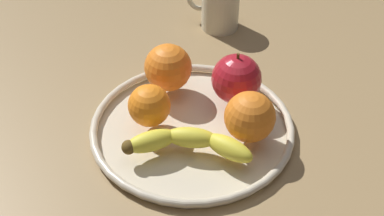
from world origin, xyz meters
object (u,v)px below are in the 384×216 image
object	(u,v)px
banana	(188,142)
ambient_mug	(219,6)
apple	(236,79)
fruit_bowl	(192,127)
orange_center	(250,117)
orange_back_right	(149,105)
orange_front_left	(168,67)

from	to	relation	value
banana	ambient_mug	xyz separation A→B (cm)	(10.82, -35.33, 1.22)
apple	fruit_bowl	bearing A→B (deg)	66.27
apple	orange_center	distance (cm)	8.81
orange_back_right	ambient_mug	distance (cm)	32.56
orange_back_right	apple	bearing A→B (deg)	-131.18
banana	ambient_mug	size ratio (longest dim) A/B	1.65
orange_center	banana	bearing A→B (deg)	44.57
fruit_bowl	banana	size ratio (longest dim) A/B	1.72
apple	ambient_mug	size ratio (longest dim) A/B	0.79
fruit_bowl	banana	bearing A→B (deg)	110.52
orange_back_right	orange_front_left	distance (cm)	9.09
banana	orange_back_right	distance (cm)	8.60
orange_front_left	orange_center	bearing A→B (deg)	162.14
apple	orange_back_right	distance (cm)	14.50
banana	orange_front_left	xyz separation A→B (cm)	(9.50, -11.83, 2.37)
banana	ambient_mug	bearing A→B (deg)	-91.84
apple	orange_front_left	distance (cm)	11.30
fruit_bowl	orange_front_left	xyz separation A→B (cm)	(7.46, -6.37, 4.77)
orange_center	orange_back_right	bearing A→B (deg)	14.22
fruit_bowl	apple	world-z (taller)	apple
banana	orange_back_right	size ratio (longest dim) A/B	2.82
orange_back_right	banana	bearing A→B (deg)	159.84
orange_center	orange_front_left	bearing A→B (deg)	-17.86
fruit_bowl	apple	xyz separation A→B (cm)	(-3.67, -8.34, 4.87)
banana	ambient_mug	distance (cm)	36.97
banana	orange_front_left	bearing A→B (deg)	-70.10
orange_back_right	orange_center	xyz separation A→B (cm)	(-14.62, -3.70, 0.53)
banana	apple	size ratio (longest dim) A/B	2.09
fruit_bowl	orange_center	xyz separation A→B (cm)	(-8.75, -1.15, 4.65)
orange_front_left	banana	bearing A→B (deg)	128.78
orange_front_left	ambient_mug	world-z (taller)	orange_front_left
orange_back_right	orange_front_left	size ratio (longest dim) A/B	0.83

